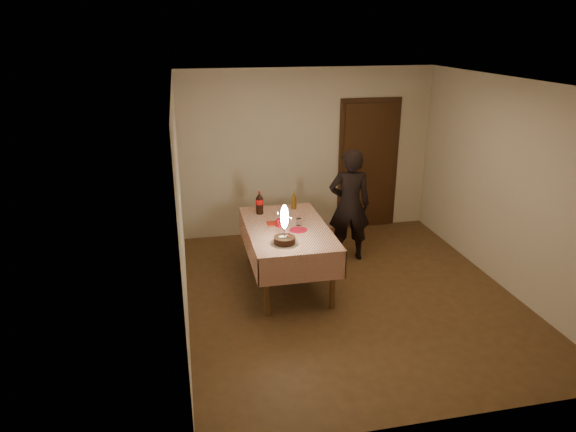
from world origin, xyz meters
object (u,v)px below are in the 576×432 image
Objects in this scene: cola_bottle at (260,203)px; clear_cup at (299,222)px; birthday_cake at (285,233)px; amber_bottle_right at (294,201)px; dining_table at (287,235)px; photographer at (349,205)px; red_cup at (279,223)px; red_plate at (298,230)px.

clear_cup is at bearing -51.42° from cola_bottle.
amber_bottle_right is (0.37, 1.16, -0.01)m from birthday_cake.
photographer is at bearing 29.84° from dining_table.
birthday_cake reaches higher than red_cup.
birthday_cake is 0.62m from clear_cup.
photographer is (0.78, -0.07, -0.09)m from amber_bottle_right.
dining_table is at bearing -109.68° from amber_bottle_right.
red_plate is at bearing -104.83° from clear_cup.
clear_cup is 0.06× the size of photographer.
cola_bottle reaches higher than clear_cup.
birthday_cake is at bearing -136.52° from photographer.
cola_bottle is (-0.17, 0.52, 0.10)m from red_cup.
cola_bottle is at bearing -178.90° from photographer.
amber_bottle_right is at bearing 10.92° from cola_bottle.
photographer reaches higher than red_cup.
photographer reaches higher than dining_table.
red_plate is at bearing -50.95° from dining_table.
red_cup is (-0.09, 0.03, 0.15)m from dining_table.
cola_bottle is 1.28m from photographer.
birthday_cake is (-0.14, -0.51, 0.23)m from dining_table.
cola_bottle is at bearing 108.10° from red_cup.
red_cup is 0.56m from cola_bottle.
dining_table is 0.18m from red_cup.
dining_table is 3.61× the size of birthday_cake.
cola_bottle is at bearing 96.73° from birthday_cake.
birthday_cake is 2.17× the size of red_plate.
photographer is at bearing 43.48° from birthday_cake.
red_plate is (0.25, 0.37, -0.12)m from birthday_cake.
amber_bottle_right is (0.50, 0.10, -0.03)m from cola_bottle.
red_cup is 0.70m from amber_bottle_right.
photographer is (1.11, 0.55, -0.02)m from red_cup.
dining_table is 5.42× the size of cola_bottle.
photographer is (0.90, 0.72, 0.02)m from red_plate.
red_cup is 1.24m from photographer.
cola_bottle is 0.20× the size of photographer.
red_plate is at bearing -40.08° from red_cup.
amber_bottle_right is at bearing 83.04° from clear_cup.
red_cup is 0.25m from clear_cup.
dining_table is at bearing -19.98° from red_cup.
clear_cup reaches higher than dining_table.
cola_bottle is at bearing 118.39° from red_plate.
red_cup is 0.31× the size of cola_bottle.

